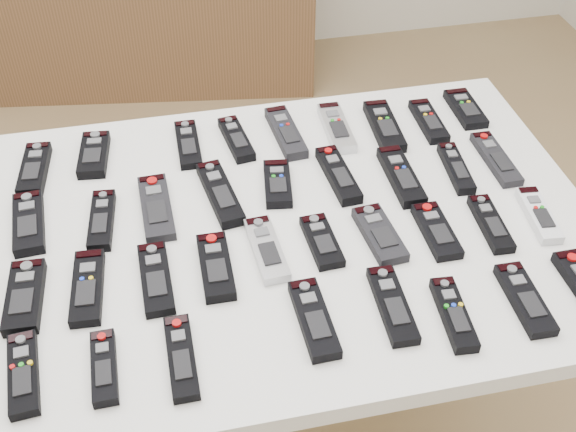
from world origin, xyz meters
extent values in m
plane|color=#92724A|center=(0.00, 0.00, 0.00)|extent=(4.00, 4.00, 0.00)
cube|color=white|center=(0.06, -0.15, 0.76)|extent=(1.25, 0.88, 0.04)
cylinder|color=beige|center=(-0.50, 0.23, 0.37)|extent=(0.04, 0.04, 0.74)
cylinder|color=beige|center=(0.63, 0.23, 0.37)|extent=(0.04, 0.04, 0.74)
cube|color=brown|center=(-0.15, 1.78, 0.36)|extent=(1.47, 0.59, 0.71)
cube|color=black|center=(-0.44, 0.13, 0.79)|extent=(0.07, 0.17, 0.02)
cube|color=black|center=(-0.32, 0.15, 0.79)|extent=(0.08, 0.16, 0.02)
cube|color=black|center=(-0.11, 0.15, 0.79)|extent=(0.05, 0.17, 0.02)
cube|color=black|center=(0.00, 0.15, 0.79)|extent=(0.07, 0.17, 0.02)
cube|color=black|center=(0.12, 0.15, 0.79)|extent=(0.07, 0.19, 0.02)
cube|color=#B7B7BC|center=(0.24, 0.14, 0.79)|extent=(0.06, 0.18, 0.02)
cube|color=black|center=(0.35, 0.12, 0.79)|extent=(0.07, 0.19, 0.02)
cube|color=black|center=(0.46, 0.12, 0.79)|extent=(0.05, 0.16, 0.02)
cube|color=black|center=(0.57, 0.16, 0.79)|extent=(0.06, 0.15, 0.02)
cube|color=black|center=(-0.45, -0.05, 0.79)|extent=(0.07, 0.18, 0.02)
cube|color=black|center=(-0.30, -0.07, 0.79)|extent=(0.06, 0.17, 0.02)
cube|color=black|center=(-0.19, -0.05, 0.79)|extent=(0.07, 0.19, 0.02)
cube|color=black|center=(-0.06, -0.04, 0.79)|extent=(0.08, 0.21, 0.02)
cube|color=black|center=(0.06, -0.03, 0.79)|extent=(0.08, 0.15, 0.02)
cube|color=black|center=(0.20, -0.03, 0.79)|extent=(0.06, 0.19, 0.02)
cube|color=black|center=(0.33, -0.06, 0.79)|extent=(0.05, 0.19, 0.02)
cube|color=black|center=(0.46, -0.06, 0.79)|extent=(0.05, 0.17, 0.02)
cube|color=black|center=(0.56, -0.05, 0.79)|extent=(0.05, 0.18, 0.02)
cube|color=black|center=(-0.44, -0.25, 0.79)|extent=(0.07, 0.17, 0.02)
cube|color=black|center=(-0.33, -0.25, 0.79)|extent=(0.07, 0.18, 0.02)
cube|color=black|center=(-0.21, -0.25, 0.79)|extent=(0.06, 0.18, 0.02)
cube|color=black|center=(-0.10, -0.25, 0.79)|extent=(0.06, 0.16, 0.02)
cube|color=#B7B7BC|center=(0.00, -0.22, 0.79)|extent=(0.06, 0.17, 0.02)
cube|color=black|center=(0.11, -0.22, 0.79)|extent=(0.06, 0.14, 0.02)
cube|color=black|center=(0.23, -0.23, 0.79)|extent=(0.07, 0.16, 0.02)
cube|color=black|center=(0.34, -0.24, 0.79)|extent=(0.05, 0.15, 0.02)
cube|color=black|center=(0.46, -0.24, 0.79)|extent=(0.05, 0.16, 0.02)
cube|color=silver|center=(0.56, -0.24, 0.79)|extent=(0.06, 0.16, 0.02)
cube|color=black|center=(-0.44, -0.42, 0.79)|extent=(0.06, 0.17, 0.02)
cube|color=black|center=(-0.31, -0.44, 0.79)|extent=(0.04, 0.14, 0.02)
cube|color=black|center=(-0.18, -0.44, 0.79)|extent=(0.05, 0.17, 0.02)
cube|color=black|center=(0.05, -0.41, 0.79)|extent=(0.06, 0.17, 0.02)
cube|color=black|center=(0.20, -0.41, 0.79)|extent=(0.06, 0.18, 0.02)
cube|color=black|center=(0.29, -0.45, 0.79)|extent=(0.06, 0.16, 0.02)
cube|color=black|center=(0.43, -0.44, 0.79)|extent=(0.05, 0.17, 0.02)
camera|label=1|loc=(-0.16, -1.20, 1.76)|focal=45.00mm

